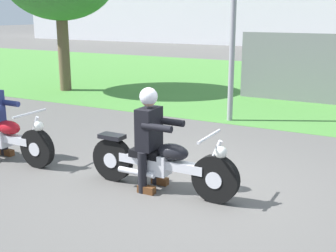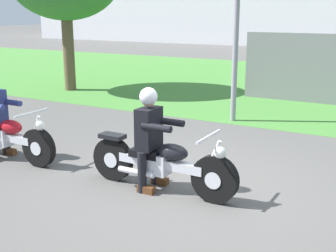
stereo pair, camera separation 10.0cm
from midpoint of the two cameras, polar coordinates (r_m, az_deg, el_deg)
ground at (r=6.14m, az=2.33°, el=-7.81°), size 120.00×120.00×0.00m
grass_verge at (r=15.04m, az=19.18°, el=4.86°), size 60.00×12.00×0.01m
motorcycle_lead at (r=5.87m, az=-0.42°, el=-4.86°), size 2.19×0.66×0.87m
rider_lead at (r=5.83m, az=-1.85°, el=-0.63°), size 0.55×0.48×1.39m
motorcycle_follow at (r=7.60m, az=-20.07°, el=-1.27°), size 2.13×0.66×0.86m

